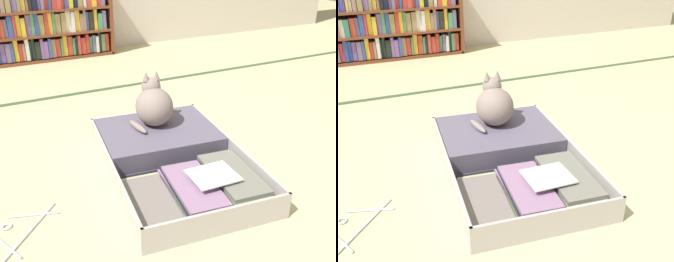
% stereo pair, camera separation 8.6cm
% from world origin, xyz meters
% --- Properties ---
extents(ground_plane, '(10.00, 10.00, 0.00)m').
position_xyz_m(ground_plane, '(0.00, 0.00, 0.00)').
color(ground_plane, '#C0BB8A').
extents(tatami_border, '(4.80, 0.05, 0.00)m').
position_xyz_m(tatami_border, '(0.00, 1.25, 0.00)').
color(tatami_border, '#385230').
rests_on(tatami_border, ground_plane).
extents(bookshelf, '(1.36, 0.24, 0.67)m').
position_xyz_m(bookshelf, '(-0.32, 2.26, 0.33)').
color(bookshelf, brown).
rests_on(bookshelf, ground_plane).
extents(open_suitcase, '(0.71, 1.03, 0.12)m').
position_xyz_m(open_suitcase, '(-0.08, 0.08, 0.05)').
color(open_suitcase, '#BCB2B1').
rests_on(open_suitcase, ground_plane).
extents(black_cat, '(0.24, 0.24, 0.28)m').
position_xyz_m(black_cat, '(-0.06, 0.33, 0.22)').
color(black_cat, gray).
rests_on(black_cat, open_suitcase).
extents(clothes_hanger, '(0.26, 0.28, 0.01)m').
position_xyz_m(clothes_hanger, '(-0.81, -0.10, 0.01)').
color(clothes_hanger, silver).
rests_on(clothes_hanger, ground_plane).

